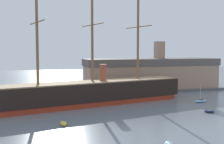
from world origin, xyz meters
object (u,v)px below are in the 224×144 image
Objects in this scene: tall_ship at (93,92)px; dockside_warehouse_right at (151,74)px; sailboat_far_right at (201,101)px; seagull_in_flight at (171,57)px; dinghy_alongside_stern at (209,111)px; motorboat_distant_centre at (112,97)px; dinghy_alongside_bow at (63,123)px.

tall_ship is 1.19× the size of dockside_warehouse_right.
seagull_in_flight is (-20.33, -19.89, 13.35)m from sailboat_far_right.
tall_ship is 12.39× the size of sailboat_far_right.
tall_ship is at bearing 144.75° from dinghy_alongside_stern.
dinghy_alongside_stern is 21.36m from seagull_in_flight.
seagull_in_flight is at bearing -152.05° from dinghy_alongside_stern.
motorboat_distant_centre is at bearing 151.48° from sailboat_far_right.
dockside_warehouse_right is at bearing 70.30° from seagull_in_flight.
sailboat_far_right is at bearing -28.52° from motorboat_distant_centre.
dinghy_alongside_bow is at bearing -117.93° from tall_ship.
dockside_warehouse_right is (37.80, 41.33, 5.63)m from dinghy_alongside_bow.
tall_ship is at bearing 112.40° from seagull_in_flight.
dockside_warehouse_right reaches higher than motorboat_distant_centre.
dockside_warehouse_right is at bearing 47.56° from dinghy_alongside_bow.
dockside_warehouse_right is (27.55, 22.01, 2.51)m from tall_ship.
dockside_warehouse_right is at bearing 38.61° from tall_ship.
tall_ship is at bearing 169.63° from sailboat_far_right.
tall_ship is 57.74× the size of seagull_in_flight.
dinghy_alongside_bow is 31.80m from motorboat_distant_centre.
seagull_in_flight is (-14.63, -7.76, 13.49)m from dinghy_alongside_stern.
motorboat_distant_centre is (-23.29, 12.65, 0.26)m from sailboat_far_right.
dinghy_alongside_stern is 30.39m from motorboat_distant_centre.
dinghy_alongside_bow reaches higher than dinghy_alongside_stern.
motorboat_distant_centre is 35.20m from seagull_in_flight.
seagull_in_flight reaches higher than motorboat_distant_centre.
dockside_warehouse_right is at bearing 86.56° from dinghy_alongside_stern.
tall_ship is 31.52m from sailboat_far_right.
seagull_in_flight is (20.78, -6.21, 13.45)m from dinghy_alongside_bow.
dinghy_alongside_stern is 13.41m from sailboat_far_right.
sailboat_far_right is 0.10× the size of dockside_warehouse_right.
seagull_in_flight is at bearing -135.62° from sailboat_far_right.
sailboat_far_right is at bearing -83.18° from dockside_warehouse_right.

